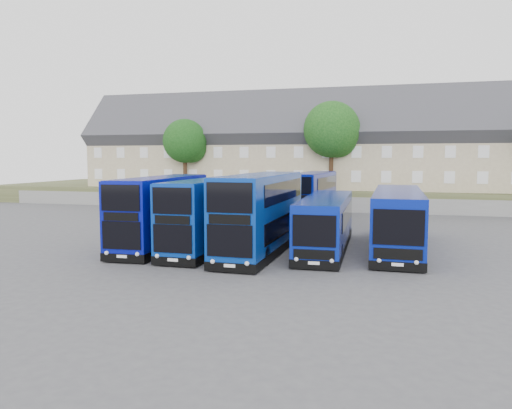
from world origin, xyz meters
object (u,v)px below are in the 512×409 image
object	(u,v)px
coach_east_a	(326,224)
dd_front_left	(162,213)
dd_front_mid	(209,216)
tree_west	(186,143)
tree_mid	(333,132)

from	to	relation	value
coach_east_a	dd_front_left	bearing A→B (deg)	-173.27
dd_front_mid	coach_east_a	bearing A→B (deg)	13.64
tree_west	coach_east_a	bearing A→B (deg)	-50.43
dd_front_mid	tree_mid	xyz separation A→B (m)	(4.47, 24.23, 6.04)
dd_front_mid	tree_mid	size ratio (longest dim) A/B	1.13
dd_front_left	tree_mid	size ratio (longest dim) A/B	1.17
dd_front_mid	dd_front_left	bearing A→B (deg)	175.87
coach_east_a	dd_front_mid	bearing A→B (deg)	-167.70
coach_east_a	tree_mid	size ratio (longest dim) A/B	1.26
tree_west	tree_mid	size ratio (longest dim) A/B	0.83
dd_front_left	tree_west	xyz separation A→B (m)	(-8.37, 23.52, 4.98)
dd_front_left	tree_west	distance (m)	25.45
tree_mid	tree_west	bearing A→B (deg)	-178.21
tree_west	dd_front_left	bearing A→B (deg)	-70.42
coach_east_a	tree_mid	bearing A→B (deg)	94.08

